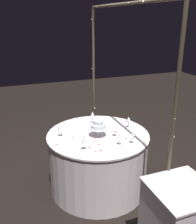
{
  "coord_description": "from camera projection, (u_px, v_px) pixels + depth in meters",
  "views": [
    {
      "loc": [
        2.7,
        -1.03,
        2.12
      ],
      "look_at": [
        0.0,
        0.0,
        1.06
      ],
      "focal_mm": 41.07,
      "sensor_mm": 36.0,
      "label": 1
    }
  ],
  "objects": [
    {
      "name": "wine_glass_6",
      "position": [
        93.0,
        115.0,
        3.45
      ],
      "size": [
        0.06,
        0.06,
        0.17
      ],
      "color": "silver",
      "rests_on": "main_table"
    },
    {
      "name": "rose_petal_9",
      "position": [
        126.0,
        138.0,
        3.06
      ],
      "size": [
        0.03,
        0.03,
        0.0
      ],
      "primitive_type": "ellipsoid",
      "rotation": [
        0.0,
        0.0,
        0.91
      ],
      "color": "red",
      "rests_on": "main_table"
    },
    {
      "name": "rose_petal_1",
      "position": [
        90.0,
        147.0,
        2.85
      ],
      "size": [
        0.02,
        0.03,
        0.0
      ],
      "primitive_type": "ellipsoid",
      "rotation": [
        0.0,
        0.0,
        4.78
      ],
      "color": "red",
      "rests_on": "main_table"
    },
    {
      "name": "wine_glass_1",
      "position": [
        129.0,
        120.0,
        3.32
      ],
      "size": [
        0.06,
        0.06,
        0.15
      ],
      "color": "silver",
      "rests_on": "main_table"
    },
    {
      "name": "wine_glass_5",
      "position": [
        120.0,
        136.0,
        2.87
      ],
      "size": [
        0.06,
        0.06,
        0.15
      ],
      "color": "silver",
      "rests_on": "main_table"
    },
    {
      "name": "wine_glass_4",
      "position": [
        84.0,
        140.0,
        2.76
      ],
      "size": [
        0.07,
        0.07,
        0.15
      ],
      "color": "silver",
      "rests_on": "main_table"
    },
    {
      "name": "rose_petal_0",
      "position": [
        94.0,
        141.0,
        3.0
      ],
      "size": [
        0.03,
        0.04,
        0.0
      ],
      "primitive_type": "ellipsoid",
      "rotation": [
        0.0,
        0.0,
        1.2
      ],
      "color": "red",
      "rests_on": "main_table"
    },
    {
      "name": "cake_knife",
      "position": [
        78.0,
        135.0,
        3.14
      ],
      "size": [
        0.26,
        0.17,
        0.01
      ],
      "color": "silver",
      "rests_on": "main_table"
    },
    {
      "name": "wine_glass_2",
      "position": [
        116.0,
        127.0,
        3.07
      ],
      "size": [
        0.07,
        0.07,
        0.16
      ],
      "color": "silver",
      "rests_on": "main_table"
    },
    {
      "name": "decorative_arch",
      "position": [
        123.0,
        75.0,
        3.03
      ],
      "size": [
        2.08,
        0.06,
        2.28
      ],
      "color": "#473D2D",
      "rests_on": "ground"
    },
    {
      "name": "rose_petal_7",
      "position": [
        132.0,
        138.0,
        3.07
      ],
      "size": [
        0.02,
        0.03,
        0.0
      ],
      "primitive_type": "ellipsoid",
      "rotation": [
        0.0,
        0.0,
        4.81
      ],
      "color": "red",
      "rests_on": "main_table"
    },
    {
      "name": "tiered_cake",
      "position": [
        98.0,
        126.0,
        3.09
      ],
      "size": [
        0.22,
        0.22,
        0.21
      ],
      "color": "silver",
      "rests_on": "main_table"
    },
    {
      "name": "rose_petal_3",
      "position": [
        57.0,
        144.0,
        2.92
      ],
      "size": [
        0.02,
        0.03,
        0.0
      ],
      "primitive_type": "ellipsoid",
      "rotation": [
        0.0,
        0.0,
        1.6
      ],
      "color": "red",
      "rests_on": "main_table"
    },
    {
      "name": "rose_petal_6",
      "position": [
        127.0,
        121.0,
        3.57
      ],
      "size": [
        0.05,
        0.04,
        0.0
      ],
      "primitive_type": "ellipsoid",
      "rotation": [
        0.0,
        0.0,
        0.53
      ],
      "color": "red",
      "rests_on": "main_table"
    },
    {
      "name": "wine_glass_0",
      "position": [
        133.0,
        134.0,
        2.89
      ],
      "size": [
        0.06,
        0.06,
        0.17
      ],
      "color": "silver",
      "rests_on": "main_table"
    },
    {
      "name": "rose_petal_11",
      "position": [
        115.0,
        132.0,
        3.25
      ],
      "size": [
        0.03,
        0.03,
        0.0
      ],
      "primitive_type": "ellipsoid",
      "rotation": [
        0.0,
        0.0,
        4.84
      ],
      "color": "red",
      "rests_on": "main_table"
    },
    {
      "name": "rose_petal_12",
      "position": [
        99.0,
        144.0,
        2.92
      ],
      "size": [
        0.03,
        0.04,
        0.0
      ],
      "primitive_type": "ellipsoid",
      "rotation": [
        0.0,
        0.0,
        5.26
      ],
      "color": "red",
      "rests_on": "main_table"
    },
    {
      "name": "wine_glass_3",
      "position": [
        60.0,
        128.0,
        3.08
      ],
      "size": [
        0.07,
        0.07,
        0.16
      ],
      "color": "silver",
      "rests_on": "main_table"
    },
    {
      "name": "rose_petal_5",
      "position": [
        96.0,
        151.0,
        2.77
      ],
      "size": [
        0.03,
        0.03,
        0.0
      ],
      "primitive_type": "ellipsoid",
      "rotation": [
        0.0,
        0.0,
        0.58
      ],
      "color": "red",
      "rests_on": "main_table"
    },
    {
      "name": "rose_petal_10",
      "position": [
        101.0,
        150.0,
        2.79
      ],
      "size": [
        0.04,
        0.04,
        0.0
      ],
      "primitive_type": "ellipsoid",
      "rotation": [
        0.0,
        0.0,
        1.15
      ],
      "color": "red",
      "rests_on": "main_table"
    },
    {
      "name": "rose_petal_4",
      "position": [
        84.0,
        137.0,
        3.1
      ],
      "size": [
        0.03,
        0.04,
        0.0
      ],
      "primitive_type": "ellipsoid",
      "rotation": [
        0.0,
        0.0,
        0.87
      ],
      "color": "red",
      "rests_on": "main_table"
    },
    {
      "name": "ground_plane",
      "position": [
        98.0,
        186.0,
        3.44
      ],
      "size": [
        12.0,
        12.0,
        0.0
      ],
      "primitive_type": "plane",
      "color": "black"
    },
    {
      "name": "main_table",
      "position": [
        98.0,
        161.0,
        3.31
      ],
      "size": [
        1.27,
        1.27,
        0.76
      ],
      "color": "white",
      "rests_on": "ground"
    },
    {
      "name": "rose_petal_2",
      "position": [
        72.0,
        138.0,
        3.08
      ],
      "size": [
        0.03,
        0.02,
        0.0
      ],
      "primitive_type": "ellipsoid",
      "rotation": [
        0.0,
        0.0,
        3.04
      ],
      "color": "red",
      "rests_on": "main_table"
    },
    {
      "name": "rose_petal_8",
      "position": [
        98.0,
        123.0,
        3.5
      ],
      "size": [
        0.02,
        0.02,
        0.0
      ],
      "primitive_type": "ellipsoid",
      "rotation": [
        0.0,
        0.0,
        3.1
      ],
      "color": "red",
      "rests_on": "main_table"
    }
  ]
}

